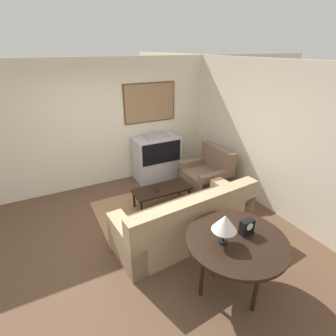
{
  "coord_description": "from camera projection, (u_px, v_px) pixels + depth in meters",
  "views": [
    {
      "loc": [
        -1.11,
        -3.35,
        2.88
      ],
      "look_at": [
        0.98,
        0.7,
        0.75
      ],
      "focal_mm": 28.0,
      "sensor_mm": 36.0,
      "label": 1
    }
  ],
  "objects": [
    {
      "name": "table_lamp",
      "position": [
        225.0,
        223.0,
        2.98
      ],
      "size": [
        0.29,
        0.29,
        0.38
      ],
      "color": "black",
      "rests_on": "console_table"
    },
    {
      "name": "remote",
      "position": [
        157.0,
        190.0,
        4.98
      ],
      "size": [
        0.09,
        0.17,
        0.02
      ],
      "color": "black",
      "rests_on": "coffee_table"
    },
    {
      "name": "area_rug",
      "position": [
        156.0,
        207.0,
        5.14
      ],
      "size": [
        2.24,
        1.5,
        0.01
      ],
      "color": "#99704C",
      "rests_on": "ground_plane"
    },
    {
      "name": "tv",
      "position": [
        157.0,
        158.0,
        6.11
      ],
      "size": [
        1.03,
        0.56,
        1.09
      ],
      "color": "#B7B7BC",
      "rests_on": "ground_plane"
    },
    {
      "name": "wall_back",
      "position": [
        97.0,
        125.0,
        5.53
      ],
      "size": [
        12.0,
        0.1,
        2.7
      ],
      "color": "beige",
      "rests_on": "ground_plane"
    },
    {
      "name": "ground_plane",
      "position": [
        135.0,
        236.0,
        4.38
      ],
      "size": [
        12.0,
        12.0,
        0.0
      ],
      "primitive_type": "plane",
      "color": "brown"
    },
    {
      "name": "mantel_clock",
      "position": [
        247.0,
        227.0,
        3.2
      ],
      "size": [
        0.17,
        0.1,
        0.19
      ],
      "color": "black",
      "rests_on": "console_table"
    },
    {
      "name": "couch",
      "position": [
        186.0,
        222.0,
        4.19
      ],
      "size": [
        2.33,
        1.05,
        0.91
      ],
      "rotation": [
        0.0,
        0.0,
        3.22
      ],
      "color": "tan",
      "rests_on": "ground_plane"
    },
    {
      "name": "coffee_table",
      "position": [
        162.0,
        190.0,
        5.07
      ],
      "size": [
        1.12,
        0.48,
        0.38
      ],
      "color": "black",
      "rests_on": "ground_plane"
    },
    {
      "name": "wall_right",
      "position": [
        263.0,
        136.0,
        4.9
      ],
      "size": [
        0.06,
        12.0,
        2.7
      ],
      "color": "beige",
      "rests_on": "ground_plane"
    },
    {
      "name": "console_table",
      "position": [
        236.0,
        243.0,
        3.17
      ],
      "size": [
        1.23,
        1.23,
        0.77
      ],
      "color": "black",
      "rests_on": "ground_plane"
    },
    {
      "name": "armchair",
      "position": [
        206.0,
        176.0,
        5.68
      ],
      "size": [
        0.84,
        0.96,
        0.94
      ],
      "rotation": [
        0.0,
        0.0,
        -1.54
      ],
      "color": "brown",
      "rests_on": "ground_plane"
    }
  ]
}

